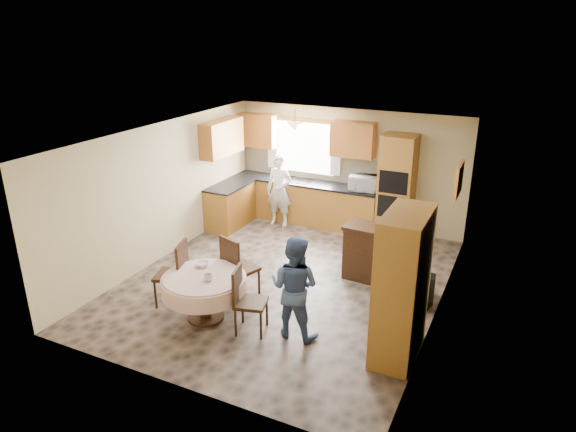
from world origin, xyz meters
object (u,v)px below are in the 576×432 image
(person_dining, at_px, (294,287))
(chair_back, at_px, (236,265))
(dining_table, at_px, (204,285))
(chair_right, at_px, (245,297))
(person_sink, at_px, (279,190))
(sideboard, at_px, (381,257))
(cupboard, at_px, (402,286))
(oven_tower, at_px, (397,188))
(chair_left, at_px, (176,270))

(person_dining, bearing_deg, chair_back, -21.59)
(dining_table, bearing_deg, chair_back, 79.57)
(chair_right, relative_size, person_sink, 0.63)
(sideboard, xyz_separation_m, chair_back, (-1.88, -1.57, 0.14))
(chair_back, xyz_separation_m, person_dining, (1.24, -0.51, 0.15))
(chair_back, relative_size, person_dining, 0.72)
(sideboard, relative_size, cupboard, 0.63)
(oven_tower, relative_size, dining_table, 1.72)
(cupboard, relative_size, chair_right, 2.04)
(person_dining, bearing_deg, chair_left, 1.36)
(oven_tower, xyz_separation_m, chair_right, (-1.01, -4.28, -0.52))
(cupboard, bearing_deg, person_sink, 134.96)
(chair_back, bearing_deg, oven_tower, -94.69)
(cupboard, relative_size, person_sink, 1.29)
(oven_tower, relative_size, chair_back, 1.97)
(chair_right, height_order, person_sink, person_sink)
(sideboard, height_order, dining_table, sideboard)
(sideboard, bearing_deg, cupboard, -63.55)
(dining_table, relative_size, person_sink, 0.80)
(dining_table, bearing_deg, chair_right, -1.61)
(chair_left, xyz_separation_m, person_sink, (-0.07, 3.71, 0.20))
(oven_tower, relative_size, chair_right, 2.17)
(sideboard, height_order, chair_back, chair_back)
(dining_table, bearing_deg, cupboard, 7.75)
(cupboard, height_order, chair_back, cupboard)
(oven_tower, distance_m, chair_right, 4.43)
(sideboard, height_order, chair_left, chair_left)
(chair_left, bearing_deg, person_dining, 74.56)
(cupboard, bearing_deg, chair_left, -176.44)
(sideboard, distance_m, chair_left, 3.37)
(dining_table, relative_size, chair_right, 1.26)
(sideboard, bearing_deg, chair_back, -136.20)
(cupboard, xyz_separation_m, chair_right, (-2.08, -0.40, -0.46))
(chair_left, height_order, person_dining, person_dining)
(person_dining, bearing_deg, oven_tower, -94.23)
(person_dining, bearing_deg, cupboard, -171.72)
(person_sink, distance_m, person_dining, 4.22)
(cupboard, distance_m, person_sink, 4.94)
(person_sink, bearing_deg, oven_tower, 5.88)
(chair_right, relative_size, person_dining, 0.66)
(chair_left, xyz_separation_m, chair_back, (0.76, 0.53, 0.02))
(chair_left, bearing_deg, chair_right, 65.99)
(sideboard, height_order, cupboard, cupboard)
(sideboard, xyz_separation_m, chair_left, (-2.64, -2.09, 0.13))
(chair_right, bearing_deg, person_sink, 5.25)
(chair_back, bearing_deg, chair_right, 148.06)
(oven_tower, distance_m, chair_back, 3.93)
(oven_tower, height_order, chair_left, oven_tower)
(sideboard, distance_m, chair_right, 2.63)
(person_dining, bearing_deg, person_sink, -59.99)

